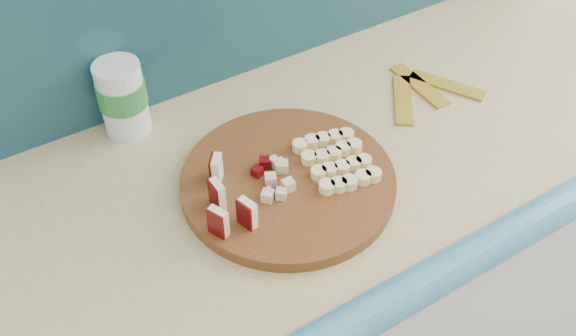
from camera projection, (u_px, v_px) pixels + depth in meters
The scene contains 7 objects.
kitchen_counter at pixel (481, 214), 1.61m from camera, with size 2.20×0.63×0.91m.
cutting_board at pixel (288, 182), 1.04m from camera, with size 0.35×0.35×0.02m, color #4D2410.
apple_wedges at pixel (224, 199), 0.96m from camera, with size 0.07×0.14×0.05m.
apple_chunks at pixel (275, 177), 1.02m from camera, with size 0.05×0.06×0.02m.
banana_slices at pixel (336, 160), 1.05m from camera, with size 0.13×0.14×0.02m.
canister at pixel (122, 97), 1.10m from camera, with size 0.08×0.08×0.14m.
banana_peel at pixel (423, 90), 1.22m from camera, with size 0.21×0.17×0.01m.
Camera 1 is at (-0.87, 0.85, 1.66)m, focal length 40.00 mm.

